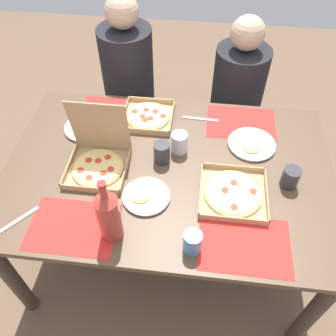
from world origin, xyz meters
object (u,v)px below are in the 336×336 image
(plate_middle, at_px, (86,127))
(cup_clear_left, at_px, (192,242))
(soda_bottle, at_px, (109,215))
(diner_left_seat, at_px, (130,96))
(pizza_box_corner_right, at_px, (98,159))
(cup_red, at_px, (290,177))
(cup_spare, at_px, (162,153))
(pizza_box_center, at_px, (148,116))
(plate_far_right, at_px, (146,196))
(plate_near_right, at_px, (252,144))
(pizza_box_corner_left, at_px, (233,193))
(diner_right_seat, at_px, (234,109))
(cup_clear_right, at_px, (179,143))

(plate_middle, xyz_separation_m, cup_clear_left, (0.59, -0.63, 0.04))
(soda_bottle, xyz_separation_m, diner_left_seat, (-0.17, 1.15, -0.33))
(pizza_box_corner_right, bearing_deg, soda_bottle, -67.77)
(cup_red, distance_m, cup_spare, 0.59)
(cup_spare, bearing_deg, pizza_box_center, 110.97)
(plate_far_right, xyz_separation_m, cup_clear_left, (0.22, -0.22, 0.04))
(cup_clear_left, bearing_deg, cup_red, 42.62)
(cup_clear_left, xyz_separation_m, cup_spare, (-0.18, 0.45, 0.00))
(plate_middle, bearing_deg, soda_bottle, -65.29)
(plate_far_right, xyz_separation_m, cup_spare, (0.04, 0.23, 0.04))
(cup_clear_left, bearing_deg, soda_bottle, 174.61)
(pizza_box_center, distance_m, plate_near_right, 0.56)
(pizza_box_corner_left, distance_m, pizza_box_center, 0.64)
(soda_bottle, height_order, diner_right_seat, diner_right_seat)
(cup_spare, bearing_deg, pizza_box_corner_left, -26.72)
(pizza_box_center, relative_size, plate_middle, 1.18)
(cup_clear_right, relative_size, cup_red, 1.07)
(cup_clear_right, xyz_separation_m, cup_clear_left, (0.10, -0.53, -0.00))
(cup_clear_right, distance_m, cup_clear_left, 0.54)
(pizza_box_corner_left, relative_size, cup_red, 3.01)
(soda_bottle, xyz_separation_m, cup_spare, (0.14, 0.42, -0.08))
(plate_middle, bearing_deg, cup_spare, -22.86)
(plate_far_right, relative_size, diner_right_seat, 0.19)
(plate_middle, distance_m, diner_left_seat, 0.60)
(pizza_box_corner_left, relative_size, plate_near_right, 1.24)
(soda_bottle, distance_m, cup_clear_left, 0.33)
(plate_middle, relative_size, soda_bottle, 0.68)
(pizza_box_corner_left, bearing_deg, cup_clear_left, -119.27)
(pizza_box_center, distance_m, pizza_box_corner_right, 0.40)
(plate_far_right, distance_m, soda_bottle, 0.25)
(pizza_box_corner_left, bearing_deg, plate_near_right, 73.69)
(pizza_box_center, xyz_separation_m, diner_left_seat, (-0.20, 0.43, -0.21))
(pizza_box_corner_right, bearing_deg, cup_clear_right, 21.84)
(plate_middle, xyz_separation_m, soda_bottle, (0.27, -0.60, 0.12))
(diner_right_seat, bearing_deg, plate_far_right, -113.79)
(plate_far_right, height_order, plate_middle, same)
(pizza_box_corner_left, xyz_separation_m, diner_right_seat, (0.05, 0.89, -0.25))
(cup_red, relative_size, cup_spare, 0.93)
(cup_clear_right, distance_m, cup_spare, 0.11)
(plate_far_right, distance_m, plate_near_right, 0.60)
(cup_clear_right, relative_size, cup_clear_left, 1.01)
(cup_clear_left, xyz_separation_m, diner_left_seat, (-0.49, 1.18, -0.25))
(cup_red, distance_m, diner_left_seat, 1.22)
(diner_left_seat, bearing_deg, plate_far_right, -74.22)
(pizza_box_center, height_order, cup_clear_right, cup_clear_right)
(pizza_box_center, xyz_separation_m, cup_clear_right, (0.19, -0.22, 0.04))
(cup_spare, bearing_deg, diner_left_seat, 113.16)
(plate_middle, relative_size, cup_clear_right, 2.14)
(cup_red, relative_size, diner_right_seat, 0.09)
(pizza_box_corner_right, relative_size, cup_spare, 2.93)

